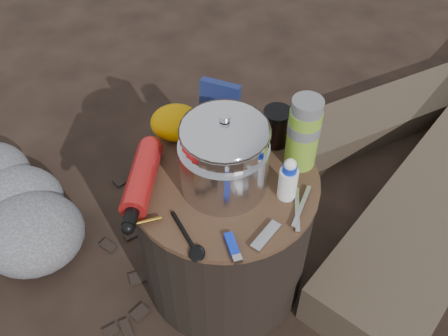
{
  "coord_description": "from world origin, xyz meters",
  "views": [
    {
      "loc": [
        -0.0,
        -0.84,
        1.38
      ],
      "look_at": [
        0.0,
        0.0,
        0.48
      ],
      "focal_mm": 40.38,
      "sensor_mm": 36.0,
      "label": 1
    }
  ],
  "objects_px": {
    "camping_pot": "(225,152)",
    "thermos": "(303,133)",
    "stump": "(224,231)",
    "fuel_bottle": "(142,178)",
    "travel_mug": "(276,127)"
  },
  "relations": [
    {
      "from": "thermos",
      "to": "travel_mug",
      "type": "xyz_separation_m",
      "value": [
        -0.06,
        0.07,
        -0.05
      ]
    },
    {
      "from": "stump",
      "to": "camping_pot",
      "type": "bearing_deg",
      "value": -80.03
    },
    {
      "from": "stump",
      "to": "thermos",
      "type": "bearing_deg",
      "value": 16.89
    },
    {
      "from": "thermos",
      "to": "travel_mug",
      "type": "distance_m",
      "value": 0.1
    },
    {
      "from": "fuel_bottle",
      "to": "camping_pot",
      "type": "bearing_deg",
      "value": 11.02
    },
    {
      "from": "camping_pot",
      "to": "thermos",
      "type": "xyz_separation_m",
      "value": [
        0.19,
        0.07,
        -0.0
      ]
    },
    {
      "from": "stump",
      "to": "thermos",
      "type": "xyz_separation_m",
      "value": [
        0.19,
        0.06,
        0.32
      ]
    },
    {
      "from": "camping_pot",
      "to": "fuel_bottle",
      "type": "relative_size",
      "value": 0.76
    },
    {
      "from": "thermos",
      "to": "camping_pot",
      "type": "bearing_deg",
      "value": -160.74
    },
    {
      "from": "camping_pot",
      "to": "fuel_bottle",
      "type": "bearing_deg",
      "value": -174.97
    },
    {
      "from": "stump",
      "to": "camping_pot",
      "type": "relative_size",
      "value": 2.32
    },
    {
      "from": "travel_mug",
      "to": "fuel_bottle",
      "type": "bearing_deg",
      "value": -154.64
    },
    {
      "from": "stump",
      "to": "fuel_bottle",
      "type": "height_order",
      "value": "fuel_bottle"
    },
    {
      "from": "stump",
      "to": "camping_pot",
      "type": "xyz_separation_m",
      "value": [
        0.0,
        -0.01,
        0.32
      ]
    },
    {
      "from": "thermos",
      "to": "travel_mug",
      "type": "bearing_deg",
      "value": 127.16
    }
  ]
}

